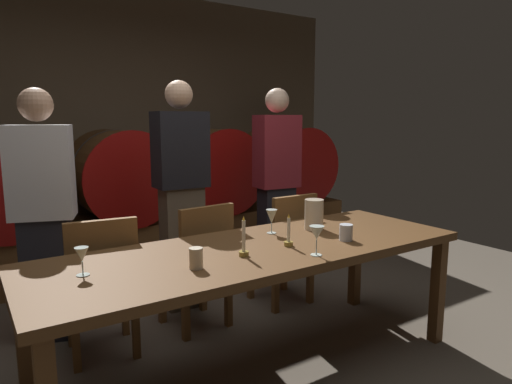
% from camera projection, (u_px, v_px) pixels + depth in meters
% --- Properties ---
extents(ground_plane, '(7.36, 7.36, 0.00)m').
position_uv_depth(ground_plane, '(246.00, 368.00, 2.65)').
color(ground_plane, brown).
extents(back_wall, '(5.66, 0.24, 2.77)m').
position_uv_depth(back_wall, '(102.00, 125.00, 4.77)').
color(back_wall, brown).
rests_on(back_wall, ground).
extents(barrel_shelf, '(5.09, 0.90, 0.47)m').
position_uv_depth(barrel_shelf, '(123.00, 242.00, 4.50)').
color(barrel_shelf, brown).
rests_on(barrel_shelf, ground).
extents(wine_barrel_left, '(0.89, 0.95, 0.89)m').
position_uv_depth(wine_barrel_left, '(2.00, 183.00, 3.85)').
color(wine_barrel_left, brown).
rests_on(wine_barrel_left, barrel_shelf).
extents(wine_barrel_center, '(0.89, 0.95, 0.89)m').
position_uv_depth(wine_barrel_center, '(118.00, 175.00, 4.39)').
color(wine_barrel_center, '#513319').
rests_on(wine_barrel_center, barrel_shelf).
extents(wine_barrel_right, '(0.89, 0.95, 0.89)m').
position_uv_depth(wine_barrel_right, '(208.00, 169.00, 4.93)').
color(wine_barrel_right, '#513319').
rests_on(wine_barrel_right, barrel_shelf).
extents(wine_barrel_far_right, '(0.89, 0.95, 0.89)m').
position_uv_depth(wine_barrel_far_right, '(284.00, 164.00, 5.49)').
color(wine_barrel_far_right, brown).
rests_on(wine_barrel_far_right, barrel_shelf).
extents(dining_table, '(2.48, 0.85, 0.73)m').
position_uv_depth(dining_table, '(257.00, 258.00, 2.54)').
color(dining_table, brown).
rests_on(dining_table, ground).
extents(chair_left, '(0.44, 0.44, 0.88)m').
position_uv_depth(chair_left, '(101.00, 281.00, 2.69)').
color(chair_left, brown).
rests_on(chair_left, ground).
extents(chair_center, '(0.43, 0.43, 0.88)m').
position_uv_depth(chair_center, '(199.00, 260.00, 3.08)').
color(chair_center, brown).
rests_on(chair_center, ground).
extents(chair_right, '(0.40, 0.40, 0.88)m').
position_uv_depth(chair_right, '(286.00, 243.00, 3.50)').
color(chair_right, brown).
rests_on(chair_right, ground).
extents(guest_left, '(0.44, 0.35, 1.64)m').
position_uv_depth(guest_left, '(44.00, 214.00, 2.90)').
color(guest_left, black).
rests_on(guest_left, ground).
extents(guest_center, '(0.39, 0.25, 1.72)m').
position_uv_depth(guest_center, '(181.00, 194.00, 3.40)').
color(guest_center, brown).
rests_on(guest_center, ground).
extents(guest_right, '(0.40, 0.28, 1.71)m').
position_uv_depth(guest_right, '(277.00, 181.00, 4.10)').
color(guest_right, black).
rests_on(guest_right, ground).
extents(candle_left, '(0.05, 0.05, 0.21)m').
position_uv_depth(candle_left, '(244.00, 245.00, 2.34)').
color(candle_left, olive).
rests_on(candle_left, dining_table).
extents(candle_right, '(0.05, 0.05, 0.19)m').
position_uv_depth(candle_right, '(289.00, 237.00, 2.53)').
color(candle_right, olive).
rests_on(candle_right, dining_table).
extents(pitcher, '(0.12, 0.12, 0.20)m').
position_uv_depth(pitcher, '(314.00, 214.00, 2.91)').
color(pitcher, beige).
rests_on(pitcher, dining_table).
extents(wine_glass_left, '(0.06, 0.06, 0.13)m').
position_uv_depth(wine_glass_left, '(82.00, 256.00, 2.05)').
color(wine_glass_left, silver).
rests_on(wine_glass_left, dining_table).
extents(wine_glass_center, '(0.08, 0.08, 0.16)m').
position_uv_depth(wine_glass_center, '(317.00, 234.00, 2.35)').
color(wine_glass_center, silver).
rests_on(wine_glass_center, dining_table).
extents(wine_glass_right, '(0.07, 0.07, 0.15)m').
position_uv_depth(wine_glass_right, '(272.00, 217.00, 2.81)').
color(wine_glass_right, silver).
rests_on(wine_glass_right, dining_table).
extents(cup_left, '(0.07, 0.07, 0.10)m').
position_uv_depth(cup_left, '(196.00, 258.00, 2.15)').
color(cup_left, beige).
rests_on(cup_left, dining_table).
extents(cup_center, '(0.08, 0.08, 0.10)m').
position_uv_depth(cup_center, '(346.00, 232.00, 2.65)').
color(cup_center, silver).
rests_on(cup_center, dining_table).
extents(cup_right, '(0.08, 0.08, 0.08)m').
position_uv_depth(cup_right, '(315.00, 216.00, 3.17)').
color(cup_right, beige).
rests_on(cup_right, dining_table).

